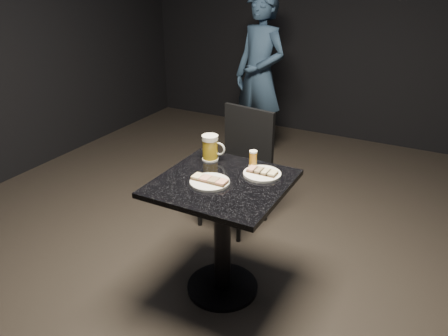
# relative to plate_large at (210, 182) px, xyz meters

# --- Properties ---
(floor) EXTENTS (6.00, 6.00, 0.00)m
(floor) POSITION_rel_plate_large_xyz_m (0.05, 0.06, -0.76)
(floor) COLOR black
(floor) RESTS_ON ground
(plate_large) EXTENTS (0.22, 0.22, 0.01)m
(plate_large) POSITION_rel_plate_large_xyz_m (0.00, 0.00, 0.00)
(plate_large) COLOR white
(plate_large) RESTS_ON table
(plate_small) EXTENTS (0.22, 0.22, 0.01)m
(plate_small) POSITION_rel_plate_large_xyz_m (0.21, 0.23, 0.00)
(plate_small) COLOR white
(plate_small) RESTS_ON table
(patron) EXTENTS (0.69, 0.57, 1.64)m
(patron) POSITION_rel_plate_large_xyz_m (-0.66, 2.16, 0.06)
(patron) COLOR #20324F
(patron) RESTS_ON floor
(table) EXTENTS (0.70, 0.70, 0.75)m
(table) POSITION_rel_plate_large_xyz_m (0.05, 0.06, -0.25)
(table) COLOR black
(table) RESTS_ON floor
(beer_mug) EXTENTS (0.14, 0.10, 0.16)m
(beer_mug) POSITION_rel_plate_large_xyz_m (-0.15, 0.28, 0.07)
(beer_mug) COLOR silver
(beer_mug) RESTS_ON table
(beer_tumbler) EXTENTS (0.05, 0.05, 0.10)m
(beer_tumbler) POSITION_rel_plate_large_xyz_m (0.11, 0.32, 0.04)
(beer_tumbler) COLOR silver
(beer_tumbler) RESTS_ON table
(chair) EXTENTS (0.49, 0.49, 0.88)m
(chair) POSITION_rel_plate_large_xyz_m (-0.24, 0.85, -0.25)
(chair) COLOR black
(chair) RESTS_ON floor
(canapes_on_plate_large) EXTENTS (0.20, 0.07, 0.02)m
(canapes_on_plate_large) POSITION_rel_plate_large_xyz_m (-0.00, 0.00, 0.02)
(canapes_on_plate_large) COLOR #4C3521
(canapes_on_plate_large) RESTS_ON plate_large
(canapes_on_plate_small) EXTENTS (0.17, 0.07, 0.02)m
(canapes_on_plate_small) POSITION_rel_plate_large_xyz_m (0.21, 0.23, 0.02)
(canapes_on_plate_small) COLOR #4C3521
(canapes_on_plate_small) RESTS_ON plate_small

